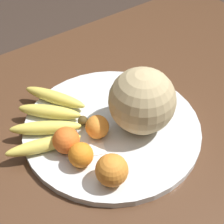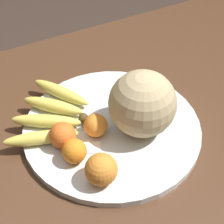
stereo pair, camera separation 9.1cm
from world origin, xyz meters
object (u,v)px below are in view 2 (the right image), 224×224
object	(u,v)px
orange_front_right	(96,125)
orange_back_left	(101,169)
kitchen_table	(119,143)
melon	(142,104)
orange_mid_center	(74,151)
banana_bunch	(51,113)
produce_tag	(81,148)
fruit_bowl	(112,128)
orange_front_left	(63,135)

from	to	relation	value
orange_front_right	orange_back_left	xyz separation A→B (m)	(0.05, 0.13, 0.01)
kitchen_table	orange_back_left	world-z (taller)	orange_back_left
melon	orange_mid_center	xyz separation A→B (m)	(0.19, 0.02, -0.05)
melon	banana_bunch	world-z (taller)	melon
melon	produce_tag	world-z (taller)	melon
banana_bunch	produce_tag	distance (m)	0.13
fruit_bowl	orange_front_right	world-z (taller)	orange_front_right
fruit_bowl	melon	size ratio (longest dim) A/B	2.74
orange_front_right	fruit_bowl	bearing A→B (deg)	-175.08
orange_front_left	produce_tag	size ratio (longest dim) A/B	0.64
fruit_bowl	orange_mid_center	world-z (taller)	orange_mid_center
melon	banana_bunch	size ratio (longest dim) A/B	0.63
melon	produce_tag	size ratio (longest dim) A/B	1.64
melon	orange_front_left	size ratio (longest dim) A/B	2.56
melon	orange_front_right	xyz separation A→B (m)	(0.11, -0.03, -0.05)
melon	orange_front_right	world-z (taller)	melon
kitchen_table	orange_mid_center	size ratio (longest dim) A/B	24.16
kitchen_table	orange_front_right	size ratio (longest dim) A/B	24.15
fruit_bowl	banana_bunch	world-z (taller)	banana_bunch
kitchen_table	produce_tag	size ratio (longest dim) A/B	14.13
kitchen_table	melon	world-z (taller)	melon
fruit_bowl	produce_tag	size ratio (longest dim) A/B	4.51
kitchen_table	banana_bunch	world-z (taller)	banana_bunch
orange_back_left	orange_mid_center	bearing A→B (deg)	-69.74
kitchen_table	banana_bunch	distance (m)	0.23
produce_tag	orange_mid_center	bearing A→B (deg)	65.16
orange_front_left	orange_mid_center	xyz separation A→B (m)	(-0.01, 0.05, -0.00)
orange_front_right	orange_mid_center	world-z (taller)	same
fruit_bowl	melon	world-z (taller)	melon
melon	produce_tag	distance (m)	0.18
banana_bunch	orange_back_left	distance (m)	0.23
melon	banana_bunch	bearing A→B (deg)	-35.26
kitchen_table	orange_front_right	bearing A→B (deg)	24.58
orange_front_left	orange_back_left	world-z (taller)	orange_back_left
melon	orange_front_right	distance (m)	0.13
fruit_bowl	orange_back_left	world-z (taller)	orange_back_left
melon	kitchen_table	bearing A→B (deg)	-73.28
orange_back_left	melon	bearing A→B (deg)	-148.27
kitchen_table	melon	distance (m)	0.22
fruit_bowl	orange_front_right	xyz separation A→B (m)	(0.05, 0.00, 0.04)
orange_front_left	banana_bunch	bearing A→B (deg)	-93.46
fruit_bowl	kitchen_table	bearing A→B (deg)	-138.37
fruit_bowl	orange_mid_center	size ratio (longest dim) A/B	7.71
kitchen_table	orange_front_left	xyz separation A→B (m)	(0.17, 0.04, 0.16)
kitchen_table	fruit_bowl	bearing A→B (deg)	41.63
orange_front_left	produce_tag	distance (m)	0.05
melon	banana_bunch	xyz separation A→B (m)	(0.19, -0.13, -0.06)
orange_mid_center	orange_front_right	bearing A→B (deg)	-146.87
melon	produce_tag	xyz separation A→B (m)	(0.16, -0.00, -0.08)
orange_mid_center	orange_back_left	bearing A→B (deg)	110.26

